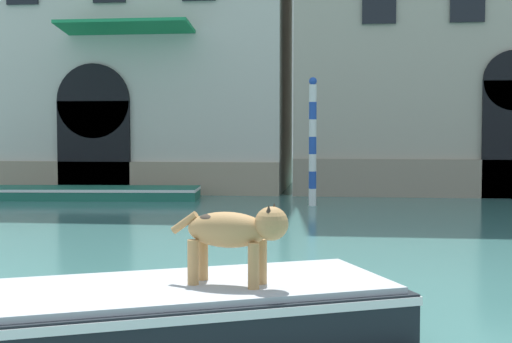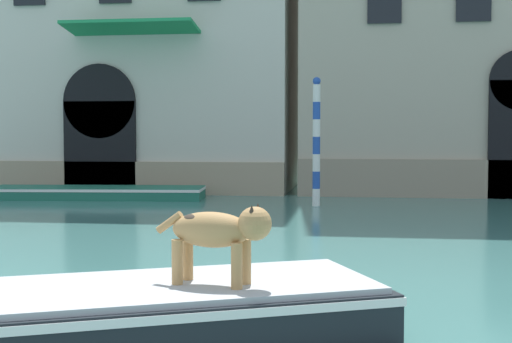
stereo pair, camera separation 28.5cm
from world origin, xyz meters
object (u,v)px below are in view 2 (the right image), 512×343
(boat_foreground, at_px, (57,318))
(dog_on_deck, at_px, (220,231))
(boat_moored_near_palazzo, at_px, (97,192))
(mooring_pole_0, at_px, (316,141))

(boat_foreground, bearing_deg, dog_on_deck, -7.51)
(dog_on_deck, relative_size, boat_moored_near_palazzo, 0.18)
(dog_on_deck, relative_size, mooring_pole_0, 0.34)
(mooring_pole_0, bearing_deg, boat_moored_near_palazzo, 169.95)
(boat_moored_near_palazzo, bearing_deg, mooring_pole_0, -15.49)
(dog_on_deck, height_order, mooring_pole_0, mooring_pole_0)
(boat_foreground, relative_size, boat_moored_near_palazzo, 0.98)
(dog_on_deck, bearing_deg, mooring_pole_0, 100.31)
(boat_foreground, relative_size, mooring_pole_0, 1.84)
(boat_foreground, relative_size, dog_on_deck, 5.48)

